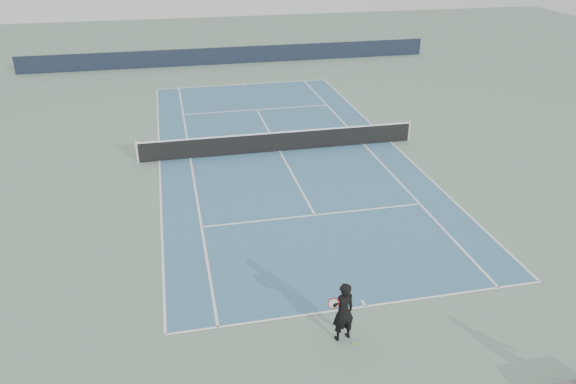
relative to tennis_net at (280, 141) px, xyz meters
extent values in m
plane|color=slate|center=(0.00, 0.00, -0.50)|extent=(80.00, 80.00, 0.00)
cube|color=#3B6A8C|center=(0.00, 0.00, -0.50)|extent=(10.97, 23.77, 0.01)
cylinder|color=silver|center=(-6.40, 0.00, 0.03)|extent=(0.10, 0.10, 1.07)
cylinder|color=silver|center=(6.40, 0.00, 0.03)|extent=(0.10, 0.10, 1.07)
cube|color=black|center=(0.00, 0.00, -0.04)|extent=(12.80, 0.03, 0.90)
cube|color=white|center=(0.00, 0.00, 0.43)|extent=(12.80, 0.04, 0.06)
cube|color=black|center=(0.00, 17.88, 0.10)|extent=(30.00, 0.25, 1.20)
imported|color=black|center=(-1.03, -12.98, 0.34)|extent=(0.72, 0.58, 1.70)
torus|color=maroon|center=(-1.31, -13.03, 0.68)|extent=(0.34, 0.18, 0.36)
cylinder|color=white|center=(-1.31, -13.03, 0.68)|extent=(0.29, 0.14, 0.32)
cylinder|color=white|center=(-1.19, -13.00, 0.42)|extent=(0.08, 0.13, 0.27)
sphere|color=yellow|center=(-0.81, -13.30, -0.47)|extent=(0.07, 0.07, 0.07)
camera|label=1|loc=(-4.82, -23.77, 9.26)|focal=35.00mm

